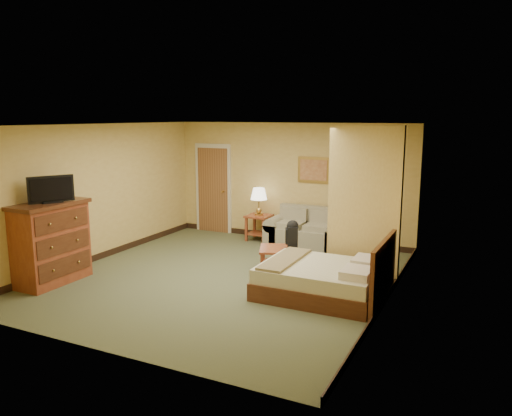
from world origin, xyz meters
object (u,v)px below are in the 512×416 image
Objects in this scene: loveseat at (306,234)px; bed at (325,279)px; dresser at (51,242)px; coffee_table at (278,254)px.

bed reaches higher than loveseat.
dresser is 0.72× the size of bed.
dresser reaches higher than loveseat.
coffee_table is 0.45× the size of bed.
dresser is at bearing -127.01° from loveseat.
loveseat is 1.23× the size of dresser.
bed is at bearing -37.21° from coffee_table.
coffee_table is 0.63× the size of dresser.
loveseat is 1.80m from coffee_table.
loveseat is at bearing 115.56° from bed.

